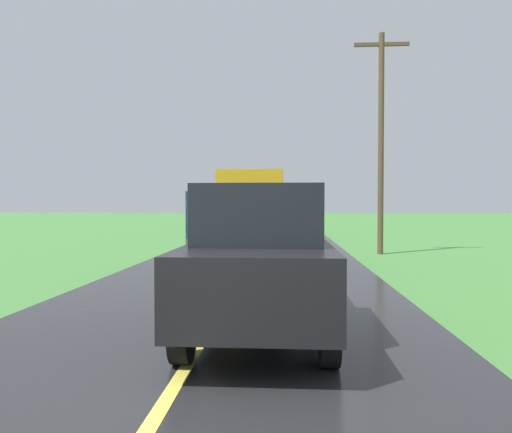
{
  "coord_description": "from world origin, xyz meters",
  "views": [
    {
      "loc": [
        1.03,
        -3.04,
        1.76
      ],
      "look_at": [
        0.09,
        11.57,
        1.4
      ],
      "focal_mm": 32.75,
      "sensor_mm": 36.0,
      "label": 1
    }
  ],
  "objects_px": {
    "banana_truck_near": "(248,214)",
    "following_car": "(261,258)",
    "utility_pole_roadside": "(381,136)",
    "banana_truck_far": "(267,210)"
  },
  "relations": [
    {
      "from": "banana_truck_near",
      "to": "following_car",
      "type": "distance_m",
      "value": 8.22
    },
    {
      "from": "banana_truck_far",
      "to": "following_car",
      "type": "height_order",
      "value": "banana_truck_far"
    },
    {
      "from": "following_car",
      "to": "utility_pole_roadside",
      "type": "bearing_deg",
      "value": 71.2
    },
    {
      "from": "banana_truck_far",
      "to": "utility_pole_roadside",
      "type": "relative_size",
      "value": 0.74
    },
    {
      "from": "banana_truck_near",
      "to": "following_car",
      "type": "xyz_separation_m",
      "value": [
        0.85,
        -8.17,
        -0.4
      ]
    },
    {
      "from": "utility_pole_roadside",
      "to": "following_car",
      "type": "height_order",
      "value": "utility_pole_roadside"
    },
    {
      "from": "banana_truck_near",
      "to": "utility_pole_roadside",
      "type": "relative_size",
      "value": 0.74
    },
    {
      "from": "utility_pole_roadside",
      "to": "following_car",
      "type": "bearing_deg",
      "value": -108.8
    },
    {
      "from": "banana_truck_far",
      "to": "following_car",
      "type": "bearing_deg",
      "value": -87.9
    },
    {
      "from": "banana_truck_near",
      "to": "banana_truck_far",
      "type": "distance_m",
      "value": 13.85
    }
  ]
}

